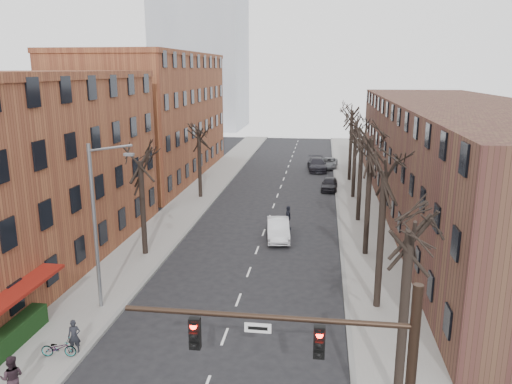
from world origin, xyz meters
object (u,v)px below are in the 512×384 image
at_px(parked_car_near, 330,184).
at_px(pedestrian_a, 74,336).
at_px(parked_car_mid, 317,165).
at_px(silver_sedan, 278,229).
at_px(bicycle, 59,348).

bearing_deg(parked_car_near, pedestrian_a, -105.72).
bearing_deg(parked_car_mid, silver_sedan, -101.12).
relative_size(parked_car_mid, bicycle, 3.46).
bearing_deg(pedestrian_a, parked_car_mid, 62.06).
height_order(parked_car_mid, bicycle, parked_car_mid).
bearing_deg(parked_car_near, silver_sedan, -100.29).
bearing_deg(bicycle, pedestrian_a, -57.24).
height_order(parked_car_mid, pedestrian_a, pedestrian_a).
relative_size(silver_sedan, bicycle, 2.98).
bearing_deg(silver_sedan, parked_car_mid, 77.31).
xyz_separation_m(pedestrian_a, bicycle, (-0.54, -0.44, -0.36)).
distance_m(parked_car_mid, bicycle, 45.72).
distance_m(parked_car_mid, pedestrian_a, 45.16).
height_order(parked_car_near, bicycle, parked_car_near).
distance_m(parked_car_near, bicycle, 36.10).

